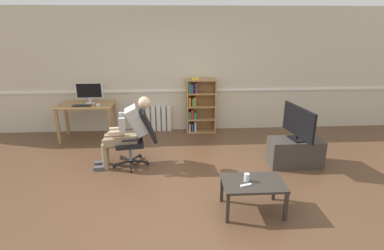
{
  "coord_description": "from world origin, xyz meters",
  "views": [
    {
      "loc": [
        -0.15,
        -4.13,
        2.41
      ],
      "look_at": [
        0.15,
        0.85,
        0.7
      ],
      "focal_mm": 28.68,
      "sensor_mm": 36.0,
      "label": 1
    }
  ],
  "objects_px": {
    "computer_desk": "(86,110)",
    "person_seated": "(127,130)",
    "spare_remote": "(246,185)",
    "office_chair": "(138,136)",
    "drinking_glass": "(247,177)",
    "radiator": "(156,118)",
    "computer_mouse": "(98,105)",
    "keyboard": "(82,106)",
    "tv_stand": "(295,152)",
    "imac_monitor": "(89,91)",
    "tv_screen": "(298,123)",
    "bookshelf": "(199,106)",
    "coffee_table": "(253,186)"
  },
  "relations": [
    {
      "from": "computer_desk",
      "to": "person_seated",
      "type": "xyz_separation_m",
      "value": [
        1.03,
        -1.34,
        0.01
      ]
    },
    {
      "from": "spare_remote",
      "to": "office_chair",
      "type": "bearing_deg",
      "value": -153.26
    },
    {
      "from": "drinking_glass",
      "to": "radiator",
      "type": "bearing_deg",
      "value": 112.85
    },
    {
      "from": "computer_mouse",
      "to": "office_chair",
      "type": "height_order",
      "value": "office_chair"
    },
    {
      "from": "keyboard",
      "to": "drinking_glass",
      "type": "distance_m",
      "value": 3.87
    },
    {
      "from": "keyboard",
      "to": "tv_stand",
      "type": "distance_m",
      "value": 4.22
    },
    {
      "from": "imac_monitor",
      "to": "radiator",
      "type": "distance_m",
      "value": 1.55
    },
    {
      "from": "imac_monitor",
      "to": "tv_screen",
      "type": "distance_m",
      "value": 4.16
    },
    {
      "from": "keyboard",
      "to": "bookshelf",
      "type": "height_order",
      "value": "bookshelf"
    },
    {
      "from": "radiator",
      "to": "office_chair",
      "type": "xyz_separation_m",
      "value": [
        -0.21,
        -1.7,
        0.23
      ]
    },
    {
      "from": "drinking_glass",
      "to": "spare_remote",
      "type": "bearing_deg",
      "value": -105.54
    },
    {
      "from": "radiator",
      "to": "tv_screen",
      "type": "xyz_separation_m",
      "value": [
        2.5,
        -1.91,
        0.48
      ]
    },
    {
      "from": "imac_monitor",
      "to": "computer_desk",
      "type": "bearing_deg",
      "value": -135.54
    },
    {
      "from": "tv_screen",
      "to": "spare_remote",
      "type": "height_order",
      "value": "tv_screen"
    },
    {
      "from": "bookshelf",
      "to": "tv_screen",
      "type": "distance_m",
      "value": 2.38
    },
    {
      "from": "office_chair",
      "to": "tv_screen",
      "type": "height_order",
      "value": "tv_screen"
    },
    {
      "from": "person_seated",
      "to": "bookshelf",
      "type": "bearing_deg",
      "value": 131.96
    },
    {
      "from": "imac_monitor",
      "to": "coffee_table",
      "type": "height_order",
      "value": "imac_monitor"
    },
    {
      "from": "bookshelf",
      "to": "computer_mouse",
      "type": "bearing_deg",
      "value": -168.92
    },
    {
      "from": "computer_mouse",
      "to": "tv_screen",
      "type": "height_order",
      "value": "tv_screen"
    },
    {
      "from": "spare_remote",
      "to": "coffee_table",
      "type": "bearing_deg",
      "value": 112.0
    },
    {
      "from": "tv_screen",
      "to": "bookshelf",
      "type": "bearing_deg",
      "value": 30.24
    },
    {
      "from": "office_chair",
      "to": "drinking_glass",
      "type": "bearing_deg",
      "value": 38.0
    },
    {
      "from": "computer_mouse",
      "to": "tv_screen",
      "type": "xyz_separation_m",
      "value": [
        3.63,
        -1.4,
        0.01
      ]
    },
    {
      "from": "bookshelf",
      "to": "person_seated",
      "type": "distance_m",
      "value": 2.12
    },
    {
      "from": "bookshelf",
      "to": "office_chair",
      "type": "xyz_separation_m",
      "value": [
        -1.18,
        -1.61,
        -0.08
      ]
    },
    {
      "from": "computer_mouse",
      "to": "coffee_table",
      "type": "bearing_deg",
      "value": -46.57
    },
    {
      "from": "computer_mouse",
      "to": "tv_stand",
      "type": "bearing_deg",
      "value": -21.04
    },
    {
      "from": "radiator",
      "to": "person_seated",
      "type": "relative_size",
      "value": 0.56
    },
    {
      "from": "computer_mouse",
      "to": "imac_monitor",
      "type": "bearing_deg",
      "value": 136.21
    },
    {
      "from": "computer_mouse",
      "to": "tv_stand",
      "type": "distance_m",
      "value": 3.93
    },
    {
      "from": "computer_desk",
      "to": "drinking_glass",
      "type": "height_order",
      "value": "computer_desk"
    },
    {
      "from": "imac_monitor",
      "to": "spare_remote",
      "type": "relative_size",
      "value": 3.65
    },
    {
      "from": "keyboard",
      "to": "office_chair",
      "type": "height_order",
      "value": "office_chair"
    },
    {
      "from": "computer_mouse",
      "to": "drinking_glass",
      "type": "relative_size",
      "value": 0.94
    },
    {
      "from": "imac_monitor",
      "to": "tv_stand",
      "type": "relative_size",
      "value": 0.61
    },
    {
      "from": "imac_monitor",
      "to": "radiator",
      "type": "xyz_separation_m",
      "value": [
        1.34,
        0.31,
        -0.71
      ]
    },
    {
      "from": "computer_mouse",
      "to": "person_seated",
      "type": "relative_size",
      "value": 0.08
    },
    {
      "from": "imac_monitor",
      "to": "radiator",
      "type": "height_order",
      "value": "imac_monitor"
    },
    {
      "from": "bookshelf",
      "to": "office_chair",
      "type": "height_order",
      "value": "bookshelf"
    },
    {
      "from": "drinking_glass",
      "to": "coffee_table",
      "type": "bearing_deg",
      "value": -17.43
    },
    {
      "from": "tv_stand",
      "to": "bookshelf",
      "type": "bearing_deg",
      "value": 130.23
    },
    {
      "from": "imac_monitor",
      "to": "spare_remote",
      "type": "bearing_deg",
      "value": -48.49
    },
    {
      "from": "keyboard",
      "to": "imac_monitor",
      "type": "bearing_deg",
      "value": 61.41
    },
    {
      "from": "computer_desk",
      "to": "radiator",
      "type": "distance_m",
      "value": 1.51
    },
    {
      "from": "bookshelf",
      "to": "coffee_table",
      "type": "height_order",
      "value": "bookshelf"
    },
    {
      "from": "imac_monitor",
      "to": "tv_stand",
      "type": "bearing_deg",
      "value": -22.56
    },
    {
      "from": "person_seated",
      "to": "spare_remote",
      "type": "distance_m",
      "value": 2.32
    },
    {
      "from": "person_seated",
      "to": "computer_mouse",
      "type": "bearing_deg",
      "value": -156.81
    },
    {
      "from": "radiator",
      "to": "office_chair",
      "type": "bearing_deg",
      "value": -97.06
    }
  ]
}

